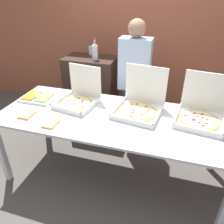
% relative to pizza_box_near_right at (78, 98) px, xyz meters
% --- Properties ---
extents(ground_plane, '(16.00, 16.00, 0.00)m').
position_rel_pizza_box_near_right_xyz_m(ground_plane, '(0.45, -0.16, -0.90)').
color(ground_plane, '#514C47').
extents(brick_wall_behind, '(10.00, 0.06, 2.80)m').
position_rel_pizza_box_near_right_xyz_m(brick_wall_behind, '(0.45, 1.54, 0.50)').
color(brick_wall_behind, '#9E5138').
rests_on(brick_wall_behind, ground_plane).
extents(buffet_table, '(2.40, 0.97, 0.82)m').
position_rel_pizza_box_near_right_xyz_m(buffet_table, '(0.45, -0.16, -0.15)').
color(buffet_table, silver).
rests_on(buffet_table, ground_plane).
extents(pizza_box_near_right, '(0.48, 0.49, 0.41)m').
position_rel_pizza_box_near_right_xyz_m(pizza_box_near_right, '(0.00, 0.00, 0.00)').
color(pizza_box_near_right, white).
rests_on(pizza_box_near_right, buffet_table).
extents(pizza_box_far_right, '(0.52, 0.54, 0.46)m').
position_rel_pizza_box_near_right_xyz_m(pizza_box_far_right, '(0.70, 0.02, 0.01)').
color(pizza_box_far_right, white).
rests_on(pizza_box_far_right, buffet_table).
extents(pizza_box_far_left, '(0.51, 0.52, 0.45)m').
position_rel_pizza_box_near_right_xyz_m(pizza_box_far_left, '(1.32, 0.03, 0.00)').
color(pizza_box_far_left, white).
rests_on(pizza_box_far_left, buffet_table).
extents(paper_plate_front_right, '(0.21, 0.21, 0.03)m').
position_rel_pizza_box_near_right_xyz_m(paper_plate_front_right, '(-0.40, -0.42, -0.06)').
color(paper_plate_front_right, white).
rests_on(paper_plate_front_right, buffet_table).
extents(paper_plate_front_center, '(0.24, 0.24, 0.03)m').
position_rel_pizza_box_near_right_xyz_m(paper_plate_front_center, '(-0.08, -0.49, -0.06)').
color(paper_plate_front_center, white).
rests_on(paper_plate_front_center, buffet_table).
extents(veggie_tray, '(0.39, 0.29, 0.05)m').
position_rel_pizza_box_near_right_xyz_m(veggie_tray, '(-0.51, -0.04, -0.05)').
color(veggie_tray, white).
rests_on(veggie_tray, buffet_table).
extents(sideboard_podium, '(0.74, 0.46, 1.12)m').
position_rel_pizza_box_near_right_xyz_m(sideboard_podium, '(-0.18, 0.84, -0.34)').
color(sideboard_podium, black).
rests_on(sideboard_podium, ground_plane).
extents(soda_bottle, '(0.09, 0.09, 0.28)m').
position_rel_pizza_box_near_right_xyz_m(soda_bottle, '(-0.08, 0.77, 0.34)').
color(soda_bottle, '#B7BCC1').
rests_on(soda_bottle, sideboard_podium).
extents(soda_can_silver, '(0.07, 0.07, 0.12)m').
position_rel_pizza_box_near_right_xyz_m(soda_can_silver, '(-0.23, 0.99, 0.28)').
color(soda_can_silver, silver).
rests_on(soda_can_silver, sideboard_podium).
extents(person_guest_plaid, '(0.40, 0.22, 1.68)m').
position_rel_pizza_box_near_right_xyz_m(person_guest_plaid, '(0.51, 0.66, -0.01)').
color(person_guest_plaid, '#2D2D38').
rests_on(person_guest_plaid, ground_plane).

